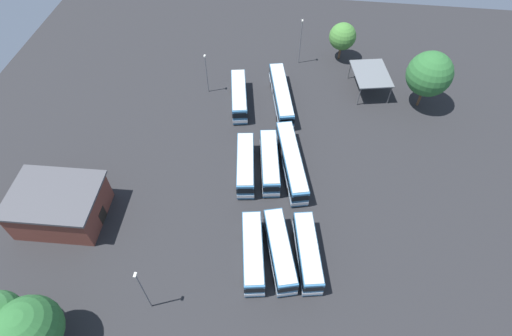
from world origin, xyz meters
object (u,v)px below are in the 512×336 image
(bus_row0_slot0, at_px, (239,96))
(tree_north_edge, at_px, (343,36))
(bus_row1_slot1, at_px, (270,162))
(lamp_post_near_entrance, at_px, (143,290))
(bus_row2_slot2, at_px, (307,252))
(depot_building, at_px, (59,205))
(lamp_post_by_building, at_px, (301,40))
(bus_row1_slot2, at_px, (291,161))
(lamp_post_mid_lot, at_px, (206,72))
(tree_northwest, at_px, (429,74))
(tree_northeast, at_px, (29,330))
(bus_row2_slot0, at_px, (253,252))
(bus_row0_slot2, at_px, (281,95))
(bus_row2_slot1, at_px, (280,251))
(maintenance_shelter, at_px, (371,74))
(bus_row1_slot0, at_px, (245,165))

(bus_row0_slot0, relative_size, tree_north_edge, 1.52)
(bus_row1_slot1, height_order, lamp_post_near_entrance, lamp_post_near_entrance)
(bus_row1_slot1, relative_size, bus_row2_slot2, 1.05)
(bus_row2_slot2, distance_m, depot_building, 34.32)
(tree_north_edge, bearing_deg, depot_building, -42.15)
(lamp_post_by_building, relative_size, lamp_post_near_entrance, 1.04)
(bus_row1_slot1, relative_size, bus_row1_slot2, 0.76)
(lamp_post_near_entrance, bearing_deg, lamp_post_mid_lot, -178.48)
(tree_northwest, bearing_deg, tree_northeast, -44.92)
(lamp_post_near_entrance, bearing_deg, bus_row2_slot0, 124.01)
(bus_row2_slot0, relative_size, lamp_post_near_entrance, 1.23)
(depot_building, height_order, lamp_post_mid_lot, lamp_post_mid_lot)
(lamp_post_mid_lot, distance_m, tree_northeast, 47.34)
(bus_row0_slot0, bearing_deg, bus_row2_slot2, 24.62)
(depot_building, height_order, tree_northeast, tree_northeast)
(depot_building, xyz_separation_m, lamp_post_by_building, (-40.32, 30.73, 2.29))
(lamp_post_by_building, bearing_deg, bus_row0_slot2, -11.46)
(bus_row0_slot0, xyz_separation_m, bus_row1_slot1, (14.63, 6.95, -0.00))
(bus_row0_slot2, xyz_separation_m, tree_north_edge, (-14.82, 10.46, 3.16))
(bus_row1_slot1, relative_size, depot_building, 0.92)
(bus_row2_slot0, xyz_separation_m, bus_row2_slot2, (-0.91, 6.96, -0.00))
(depot_building, xyz_separation_m, lamp_post_near_entrance, (11.06, 15.77, 2.11))
(bus_row0_slot2, xyz_separation_m, bus_row1_slot1, (15.84, -0.39, -0.00))
(lamp_post_mid_lot, bearing_deg, bus_row2_slot1, 26.48)
(bus_row2_slot2, distance_m, lamp_post_by_building, 42.98)
(bus_row1_slot2, xyz_separation_m, lamp_post_by_building, (-27.63, -0.38, 3.21))
(bus_row1_slot2, distance_m, bus_row2_slot0, 16.45)
(lamp_post_near_entrance, xyz_separation_m, tree_north_edge, (-53.79, 22.91, 0.12))
(tree_north_edge, distance_m, tree_northeast, 68.36)
(bus_row0_slot2, xyz_separation_m, tree_northwest, (-2.53, 24.41, 4.96))
(bus_row2_slot0, relative_size, tree_north_edge, 1.44)
(lamp_post_by_building, xyz_separation_m, lamp_post_near_entrance, (51.38, -14.96, -0.17))
(bus_row0_slot0, xyz_separation_m, tree_north_edge, (-16.03, 17.79, 3.16))
(bus_row1_slot2, distance_m, tree_north_edge, 31.14)
(bus_row0_slot2, bearing_deg, bus_row1_slot1, -1.40)
(lamp_post_mid_lot, distance_m, tree_north_edge, 27.42)
(bus_row2_slot0, height_order, tree_north_edge, tree_north_edge)
(tree_northwest, bearing_deg, bus_row0_slot2, -84.07)
(bus_row0_slot0, height_order, lamp_post_near_entrance, lamp_post_near_entrance)
(bus_row2_slot0, relative_size, lamp_post_mid_lot, 1.39)
(maintenance_shelter, xyz_separation_m, tree_north_edge, (-9.36, -5.17, 1.25))
(bus_row1_slot2, bearing_deg, bus_row0_slot0, -143.87)
(tree_north_edge, xyz_separation_m, tree_northeast, (59.68, -33.33, 0.46))
(bus_row2_slot1, distance_m, bus_row2_slot2, 3.57)
(bus_row2_slot0, bearing_deg, bus_row1_slot2, 166.48)
(depot_building, distance_m, tree_north_edge, 57.68)
(tree_northeast, bearing_deg, bus_row1_slot1, 142.24)
(depot_building, relative_size, lamp_post_mid_lot, 1.57)
(bus_row1_slot0, bearing_deg, lamp_post_mid_lot, -152.46)
(lamp_post_mid_lot, bearing_deg, bus_row1_slot2, 44.42)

